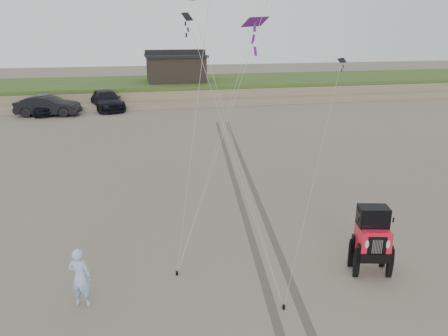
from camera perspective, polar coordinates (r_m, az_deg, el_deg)
The scene contains 11 objects.
ground at distance 13.86m, azimuth 3.10°, elevation -14.07°, with size 160.00×160.00×0.00m, color #6B6054.
dune_ridge at distance 49.35m, azimuth -8.66°, elevation 10.10°, with size 160.00×14.25×1.73m.
cabin at distance 48.77m, azimuth -6.35°, elevation 12.96°, with size 6.40×5.40×3.35m.
truck_a at distance 42.06m, azimuth -23.21°, elevation 7.49°, with size 1.84×4.58×1.56m, color black.
truck_b at distance 41.09m, azimuth -22.03°, elevation 7.56°, with size 1.87×5.36×1.77m, color black.
truck_c at distance 42.58m, azimuth -15.09°, elevation 8.53°, with size 2.42×5.95×1.73m, color black.
jeep at distance 14.41m, azimuth 18.71°, elevation -9.81°, with size 1.99×4.62×1.72m, color red, non-canonical shape.
man at distance 12.83m, azimuth -18.28°, elevation -13.39°, with size 0.63×0.41×1.72m, color #8BAFD7.
stake_main at distance 14.00m, azimuth -6.17°, elevation -13.50°, with size 0.08×0.08×0.12m, color black.
stake_aux at distance 12.59m, azimuth 7.80°, elevation -17.55°, with size 0.08×0.08×0.12m, color black.
tire_tracks at distance 21.31m, azimuth 2.60°, elevation -2.25°, with size 5.22×29.74×0.01m.
Camera 1 is at (-3.23, -11.31, 7.32)m, focal length 35.00 mm.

